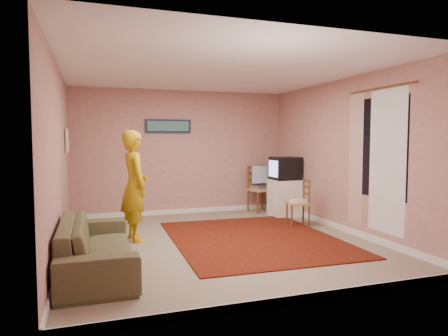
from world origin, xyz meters
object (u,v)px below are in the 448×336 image
object	(u,v)px
tv_cabinet	(285,198)
chair_b	(298,197)
person	(135,186)
chair_a	(260,184)
sofa	(96,245)
crt_tv	(285,168)

from	to	relation	value
tv_cabinet	chair_b	distance (m)	0.99
chair_b	person	distance (m)	2.94
chair_a	person	size ratio (longest dim) A/B	0.32
tv_cabinet	person	xyz separation A→B (m)	(-3.15, -1.06, 0.48)
sofa	chair_a	bearing A→B (deg)	-48.83
crt_tv	chair_b	size ratio (longest dim) A/B	1.18
chair_b	sofa	xyz separation A→B (m)	(-3.52, -1.46, -0.22)
crt_tv	person	xyz separation A→B (m)	(-3.15, -1.06, -0.12)
chair_b	chair_a	bearing A→B (deg)	-165.48
person	sofa	bearing A→B (deg)	146.09
tv_cabinet	chair_a	xyz separation A→B (m)	(-0.30, 0.59, 0.24)
chair_b	person	bearing A→B (deg)	-75.71
tv_cabinet	crt_tv	distance (m)	0.61
chair_a	sofa	distance (m)	4.58
sofa	person	size ratio (longest dim) A/B	1.23
chair_a	chair_b	distance (m)	1.54
crt_tv	sofa	xyz separation A→B (m)	(-3.74, -2.41, -0.67)
chair_a	chair_b	world-z (taller)	chair_a
crt_tv	chair_b	xyz separation A→B (m)	(-0.23, -0.95, -0.46)
tv_cabinet	sofa	size ratio (longest dim) A/B	0.35
tv_cabinet	chair_a	size ratio (longest dim) A/B	1.37
crt_tv	chair_b	distance (m)	1.08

